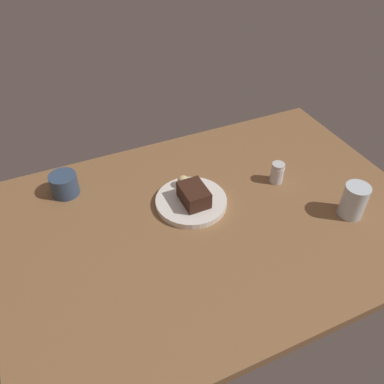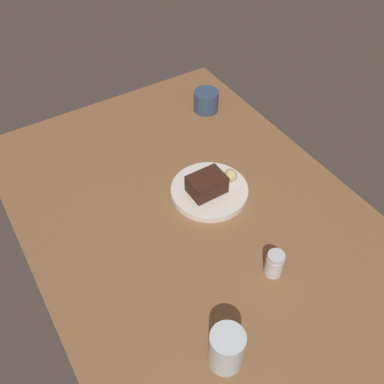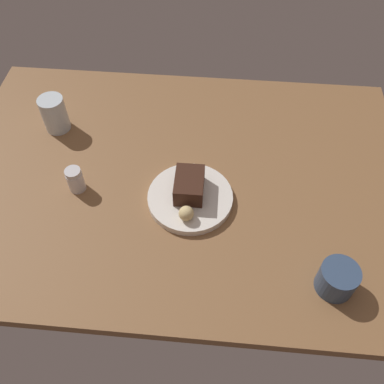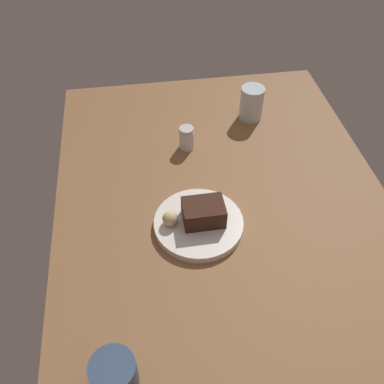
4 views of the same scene
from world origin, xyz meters
The scene contains 7 objects.
dining_table centered at (0.00, 0.00, 1.50)cm, with size 120.00×84.00×3.00cm, color brown.
dessert_plate centered at (-4.04, 7.57, 3.95)cm, with size 21.22×21.22×1.91cm, color white.
chocolate_cake_slice centered at (-3.71, 6.38, 7.49)cm, with size 9.65×7.04×5.17cm, color #381E14.
bread_roll centered at (-3.73, 14.23, 6.73)cm, with size 3.63×3.63×3.63cm, color #DBC184.
salt_shaker centered at (24.99, 6.30, 6.37)cm, with size 4.19×4.19×6.83cm.
water_glass centered at (36.21, -15.09, 8.14)cm, with size 7.02×7.02×10.28cm, color silver.
coffee_cup centered at (-37.07, 27.92, 6.44)cm, with size 8.27×8.27×6.89cm, color #334766.
Camera 2 is at (62.49, -39.23, 89.83)cm, focal length 40.35 mm.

